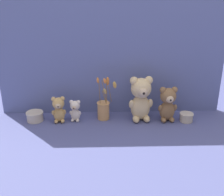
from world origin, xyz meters
TOP-DOWN VIEW (x-y plane):
  - ground_plane at (0.00, 0.00)m, footprint 4.00×4.00m
  - backdrop_wall at (0.00, 0.17)m, footprint 1.57×0.02m
  - teddy_bear_large at (0.19, 0.02)m, footprint 0.17×0.16m
  - teddy_bear_medium at (0.38, 0.01)m, footprint 0.13×0.12m
  - teddy_bear_small at (-0.36, 0.01)m, footprint 0.10×0.09m
  - teddy_bear_tiny at (-0.25, 0.02)m, footprint 0.08×0.08m
  - flower_vase at (-0.06, 0.05)m, footprint 0.14×0.10m
  - decorative_tin_tall at (-0.53, 0.03)m, footprint 0.12×0.12m
  - decorative_tin_short at (0.51, -0.01)m, footprint 0.09×0.09m

SIDE VIEW (x-z plane):
  - ground_plane at x=0.00m, z-range 0.00..0.00m
  - decorative_tin_short at x=0.51m, z-range 0.00..0.06m
  - decorative_tin_tall at x=-0.53m, z-range 0.00..0.07m
  - teddy_bear_tiny at x=-0.25m, z-range 0.00..0.15m
  - flower_vase at x=-0.06m, z-range -0.07..0.25m
  - teddy_bear_small at x=-0.36m, z-range 0.00..0.18m
  - teddy_bear_medium at x=0.38m, z-range 0.01..0.25m
  - teddy_bear_large at x=0.19m, z-range 0.01..0.32m
  - backdrop_wall at x=0.00m, z-range 0.00..0.80m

